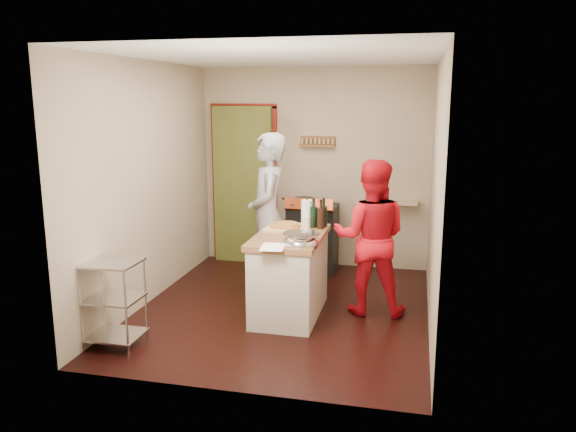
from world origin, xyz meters
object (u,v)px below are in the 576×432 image
object	(u,v)px
wire_shelving	(113,299)
island	(290,272)
stove	(313,237)
person_stripe	(268,216)
person_red	(371,237)

from	to	relation	value
wire_shelving	island	xyz separation A→B (m)	(1.38, 1.09, 0.02)
island	stove	bearing A→B (deg)	91.89
wire_shelving	island	size ratio (longest dim) A/B	0.64
stove	person_stripe	xyz separation A→B (m)	(-0.33, -0.99, 0.47)
person_stripe	person_red	world-z (taller)	person_stripe
island	person_stripe	world-z (taller)	person_stripe
wire_shelving	island	bearing A→B (deg)	38.27
wire_shelving	person_stripe	size ratio (longest dim) A/B	0.44
island	person_red	size ratio (longest dim) A/B	0.78
island	person_stripe	xyz separation A→B (m)	(-0.38, 0.55, 0.46)
wire_shelving	island	world-z (taller)	island
island	person_red	xyz separation A→B (m)	(0.79, 0.25, 0.35)
island	wire_shelving	bearing A→B (deg)	-141.73
wire_shelving	person_red	bearing A→B (deg)	31.79
stove	person_red	distance (m)	1.57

